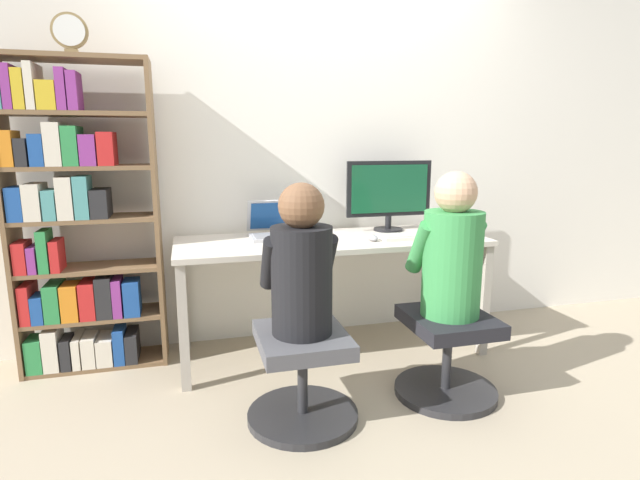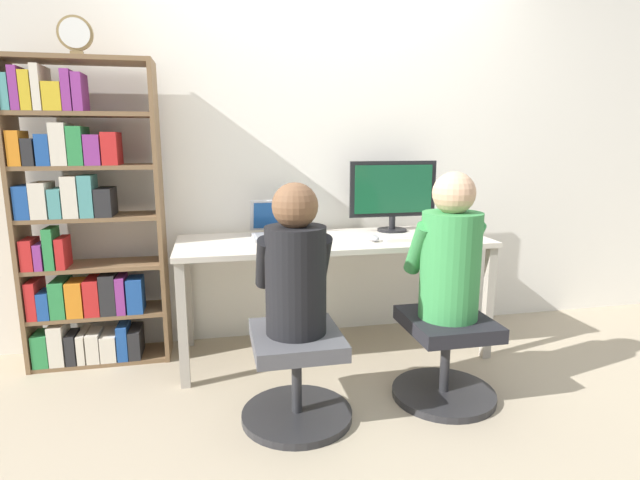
{
  "view_description": "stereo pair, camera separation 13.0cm",
  "coord_description": "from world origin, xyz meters",
  "px_view_note": "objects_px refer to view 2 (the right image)",
  "views": [
    {
      "loc": [
        -0.82,
        -2.48,
        1.29
      ],
      "look_at": [
        -0.12,
        0.15,
        0.75
      ],
      "focal_mm": 28.0,
      "sensor_mm": 36.0,
      "label": 1
    },
    {
      "loc": [
        -0.7,
        -2.51,
        1.29
      ],
      "look_at": [
        -0.12,
        0.15,
        0.75
      ],
      "focal_mm": 28.0,
      "sensor_mm": 36.0,
      "label": 2
    }
  ],
  "objects_px": {
    "person_at_monitor": "(450,254)",
    "person_at_laptop": "(295,266)",
    "laptop": "(281,229)",
    "desk_clock": "(75,34)",
    "office_chair_right": "(297,373)",
    "keyboard": "(414,237)",
    "desktop_monitor": "(393,194)",
    "bookshelf": "(80,227)",
    "office_chair_left": "(445,355)"
  },
  "relations": [
    {
      "from": "laptop",
      "to": "office_chair_right",
      "type": "bearing_deg",
      "value": -93.4
    },
    {
      "from": "desk_clock",
      "to": "person_at_monitor",
      "type": "bearing_deg",
      "value": -23.37
    },
    {
      "from": "person_at_monitor",
      "to": "person_at_laptop",
      "type": "distance_m",
      "value": 0.77
    },
    {
      "from": "office_chair_left",
      "to": "person_at_monitor",
      "type": "relative_size",
      "value": 0.73
    },
    {
      "from": "desktop_monitor",
      "to": "person_at_laptop",
      "type": "xyz_separation_m",
      "value": [
        -0.78,
        -0.88,
        -0.22
      ]
    },
    {
      "from": "office_chair_right",
      "to": "desk_clock",
      "type": "height_order",
      "value": "desk_clock"
    },
    {
      "from": "person_at_monitor",
      "to": "bookshelf",
      "type": "distance_m",
      "value": 2.02
    },
    {
      "from": "office_chair_right",
      "to": "person_at_laptop",
      "type": "height_order",
      "value": "person_at_laptop"
    },
    {
      "from": "person_at_laptop",
      "to": "bookshelf",
      "type": "bearing_deg",
      "value": 141.5
    },
    {
      "from": "office_chair_left",
      "to": "office_chair_right",
      "type": "height_order",
      "value": "same"
    },
    {
      "from": "person_at_laptop",
      "to": "desk_clock",
      "type": "bearing_deg",
      "value": 141.29
    },
    {
      "from": "keyboard",
      "to": "desk_clock",
      "type": "bearing_deg",
      "value": 173.43
    },
    {
      "from": "keyboard",
      "to": "desk_clock",
      "type": "relative_size",
      "value": 2.04
    },
    {
      "from": "office_chair_right",
      "to": "desk_clock",
      "type": "distance_m",
      "value": 2.06
    },
    {
      "from": "office_chair_left",
      "to": "person_at_laptop",
      "type": "height_order",
      "value": "person_at_laptop"
    },
    {
      "from": "person_at_monitor",
      "to": "desktop_monitor",
      "type": "bearing_deg",
      "value": 89.13
    },
    {
      "from": "laptop",
      "to": "keyboard",
      "type": "height_order",
      "value": "laptop"
    },
    {
      "from": "office_chair_right",
      "to": "person_at_laptop",
      "type": "bearing_deg",
      "value": 90.0
    },
    {
      "from": "bookshelf",
      "to": "office_chair_right",
      "type": "bearing_deg",
      "value": -38.65
    },
    {
      "from": "keyboard",
      "to": "laptop",
      "type": "bearing_deg",
      "value": 162.05
    },
    {
      "from": "laptop",
      "to": "bookshelf",
      "type": "bearing_deg",
      "value": 179.14
    },
    {
      "from": "desktop_monitor",
      "to": "person_at_laptop",
      "type": "relative_size",
      "value": 0.84
    },
    {
      "from": "person_at_monitor",
      "to": "keyboard",
      "type": "bearing_deg",
      "value": 85.14
    },
    {
      "from": "desktop_monitor",
      "to": "desk_clock",
      "type": "height_order",
      "value": "desk_clock"
    },
    {
      "from": "office_chair_left",
      "to": "person_at_laptop",
      "type": "relative_size",
      "value": 0.76
    },
    {
      "from": "office_chair_left",
      "to": "person_at_laptop",
      "type": "xyz_separation_m",
      "value": [
        -0.77,
        -0.04,
        0.51
      ]
    },
    {
      "from": "keyboard",
      "to": "office_chair_right",
      "type": "xyz_separation_m",
      "value": [
        -0.81,
        -0.6,
        -0.5
      ]
    },
    {
      "from": "office_chair_right",
      "to": "desktop_monitor",
      "type": "bearing_deg",
      "value": 48.57
    },
    {
      "from": "keyboard",
      "to": "bookshelf",
      "type": "distance_m",
      "value": 1.92
    },
    {
      "from": "desktop_monitor",
      "to": "keyboard",
      "type": "xyz_separation_m",
      "value": [
        0.03,
        -0.28,
        -0.23
      ]
    },
    {
      "from": "desktop_monitor",
      "to": "desk_clock",
      "type": "distance_m",
      "value": 1.99
    },
    {
      "from": "desktop_monitor",
      "to": "person_at_laptop",
      "type": "distance_m",
      "value": 1.19
    },
    {
      "from": "office_chair_right",
      "to": "office_chair_left",
      "type": "bearing_deg",
      "value": 2.98
    },
    {
      "from": "laptop",
      "to": "office_chair_right",
      "type": "xyz_separation_m",
      "value": [
        -0.05,
        -0.85,
        -0.53
      ]
    },
    {
      "from": "laptop",
      "to": "person_at_monitor",
      "type": "relative_size",
      "value": 0.49
    },
    {
      "from": "office_chair_left",
      "to": "person_at_laptop",
      "type": "distance_m",
      "value": 0.92
    },
    {
      "from": "laptop",
      "to": "desk_clock",
      "type": "height_order",
      "value": "desk_clock"
    },
    {
      "from": "office_chair_left",
      "to": "bookshelf",
      "type": "bearing_deg",
      "value": 155.93
    },
    {
      "from": "office_chair_left",
      "to": "bookshelf",
      "type": "xyz_separation_m",
      "value": [
        -1.85,
        0.83,
        0.58
      ]
    },
    {
      "from": "keyboard",
      "to": "office_chair_left",
      "type": "xyz_separation_m",
      "value": [
        -0.05,
        -0.56,
        -0.5
      ]
    },
    {
      "from": "laptop",
      "to": "person_at_laptop",
      "type": "height_order",
      "value": "person_at_laptop"
    },
    {
      "from": "desktop_monitor",
      "to": "laptop",
      "type": "xyz_separation_m",
      "value": [
        -0.73,
        -0.03,
        -0.19
      ]
    },
    {
      "from": "desktop_monitor",
      "to": "bookshelf",
      "type": "relative_size",
      "value": 0.33
    },
    {
      "from": "office_chair_left",
      "to": "bookshelf",
      "type": "relative_size",
      "value": 0.3
    },
    {
      "from": "keyboard",
      "to": "person_at_laptop",
      "type": "distance_m",
      "value": 1.01
    },
    {
      "from": "bookshelf",
      "to": "keyboard",
      "type": "bearing_deg",
      "value": -7.94
    },
    {
      "from": "person_at_laptop",
      "to": "bookshelf",
      "type": "height_order",
      "value": "bookshelf"
    },
    {
      "from": "person_at_laptop",
      "to": "person_at_monitor",
      "type": "bearing_deg",
      "value": 3.01
    },
    {
      "from": "person_at_laptop",
      "to": "desktop_monitor",
      "type": "bearing_deg",
      "value": 48.42
    },
    {
      "from": "laptop",
      "to": "desk_clock",
      "type": "xyz_separation_m",
      "value": [
        -1.06,
        -0.04,
        1.07
      ]
    }
  ]
}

